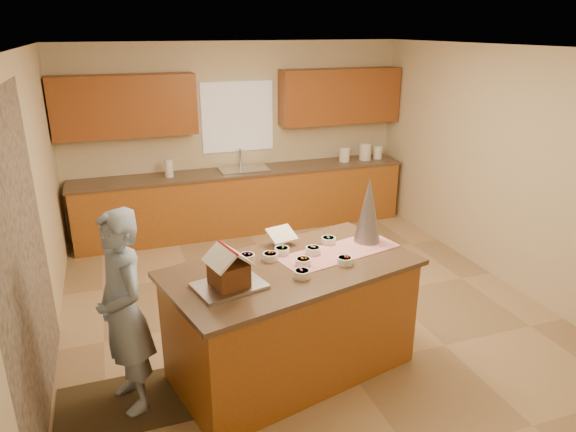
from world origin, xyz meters
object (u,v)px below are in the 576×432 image
object	(u,v)px
tinsel_tree	(368,210)
gingerbread_house	(229,270)
boy	(124,313)
island_base	(292,321)

from	to	relation	value
tinsel_tree	gingerbread_house	bearing A→B (deg)	-161.71
boy	gingerbread_house	xyz separation A→B (m)	(0.78, -0.21, 0.33)
boy	gingerbread_house	bearing A→B (deg)	57.29
island_base	gingerbread_house	distance (m)	0.91
island_base	gingerbread_house	size ratio (longest dim) A/B	5.33
tinsel_tree	gingerbread_house	xyz separation A→B (m)	(-1.40, -0.46, -0.16)
tinsel_tree	boy	xyz separation A→B (m)	(-2.19, -0.26, -0.49)
tinsel_tree	island_base	bearing A→B (deg)	-162.35
tinsel_tree	gingerbread_house	world-z (taller)	tinsel_tree
island_base	boy	bearing A→B (deg)	165.76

